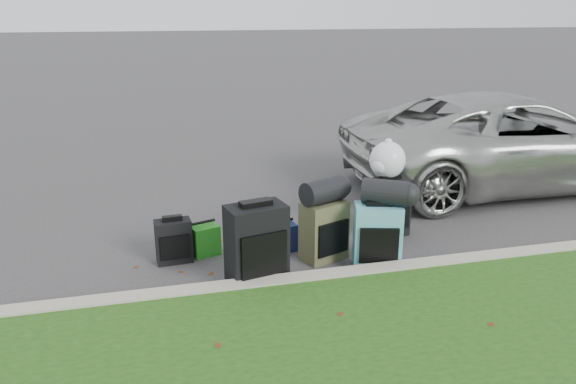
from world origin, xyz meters
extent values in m
plane|color=#383535|center=(0.00, 0.00, 0.00)|extent=(120.00, 120.00, 0.00)
cube|color=#9E937F|center=(0.00, -1.00, 0.07)|extent=(120.00, 0.18, 0.15)
imported|color=#B7B7B2|center=(3.49, 1.38, 0.66)|extent=(4.77, 2.22, 1.32)
cube|color=black|center=(-1.36, -0.09, 0.22)|extent=(0.37, 0.22, 0.44)
cube|color=black|center=(-0.64, -0.75, 0.38)|extent=(0.59, 0.43, 0.77)
cube|color=#3B3C24|center=(0.13, -0.39, 0.31)|extent=(0.52, 0.42, 0.61)
cube|color=teal|center=(0.58, -0.70, 0.32)|extent=(0.51, 0.38, 0.65)
cube|color=black|center=(1.02, 0.05, 0.33)|extent=(0.47, 0.33, 0.66)
cube|color=#22811C|center=(-1.04, 0.02, 0.16)|extent=(0.33, 0.30, 0.32)
cube|color=#161F4D|center=(-0.23, -0.08, 0.15)|extent=(0.31, 0.27, 0.29)
cylinder|color=black|center=(0.11, -0.40, 0.73)|extent=(0.51, 0.40, 0.24)
cylinder|color=black|center=(0.64, -0.69, 0.77)|extent=(0.50, 0.44, 0.24)
sphere|color=white|center=(1.01, 0.12, 0.86)|extent=(0.40, 0.40, 0.40)
camera|label=1|loc=(-1.51, -5.42, 2.46)|focal=35.00mm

